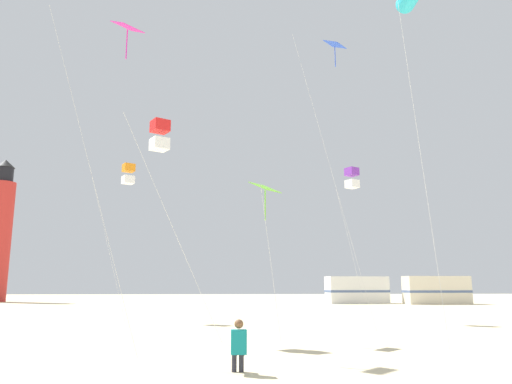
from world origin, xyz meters
The scene contains 9 objects.
kite_flyer_standing centered at (-0.10, 4.89, 0.61)m, with size 0.34×0.51×1.16m.
kite_diamond_lime centered at (1.08, 10.96, 5.18)m, with size 1.22×1.22×5.56m.
kite_box_violet centered at (6.79, 19.91, 7.75)m, with size 1.55×1.55×8.34m.
kite_diamond_blue centered at (5.03, 15.98, 13.02)m, with size 3.07×2.87×13.98m.
kite_box_scarlet centered at (-2.83, 11.58, 7.41)m, with size 3.33×2.84×7.99m.
kite_diamond_magenta centered at (-3.89, 9.58, 10.24)m, with size 3.46×2.88×10.95m.
kite_box_orange centered at (-5.78, 21.46, 8.12)m, with size 2.55×2.37×8.71m.
rv_van_white centered at (14.08, 45.67, 1.39)m, with size 6.62×2.88×2.80m.
rv_van_cream centered at (21.63, 43.12, 1.39)m, with size 6.46×2.39×2.80m.
Camera 1 is at (-0.56, -6.27, 1.90)m, focal length 34.41 mm.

